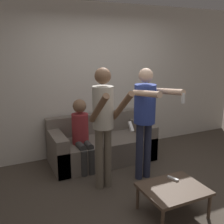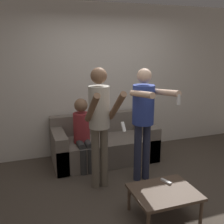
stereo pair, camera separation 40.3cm
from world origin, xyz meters
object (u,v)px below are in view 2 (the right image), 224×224
(couch, at_px, (104,145))
(person_standing_left, at_px, (100,117))
(remote_on_table, at_px, (166,181))
(person_standing_right, at_px, (144,113))
(person_seated, at_px, (83,131))
(coffee_table, at_px, (164,194))

(couch, height_order, person_standing_left, person_standing_left)
(couch, distance_m, remote_on_table, 1.66)
(person_standing_left, relative_size, person_standing_right, 1.02)
(person_seated, relative_size, remote_on_table, 7.50)
(person_seated, relative_size, coffee_table, 1.55)
(person_standing_right, distance_m, coffee_table, 1.16)
(coffee_table, relative_size, remote_on_table, 4.83)
(person_seated, height_order, remote_on_table, person_seated)
(person_standing_right, height_order, person_seated, person_standing_right)
(couch, xyz_separation_m, person_standing_left, (-0.33, -0.90, 0.77))
(person_standing_left, bearing_deg, remote_on_table, -49.41)
(person_seated, bearing_deg, couch, 24.43)
(person_standing_left, distance_m, person_standing_right, 0.65)
(couch, bearing_deg, remote_on_table, -79.61)
(coffee_table, bearing_deg, couch, 95.82)
(person_seated, bearing_deg, remote_on_table, -63.74)
(person_standing_right, height_order, coffee_table, person_standing_right)
(couch, relative_size, person_standing_right, 1.06)
(couch, distance_m, coffee_table, 1.80)
(coffee_table, bearing_deg, person_standing_right, 80.75)
(person_standing_left, distance_m, remote_on_table, 1.18)
(couch, height_order, person_standing_right, person_standing_right)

